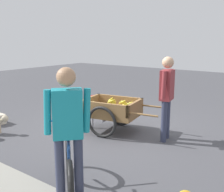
% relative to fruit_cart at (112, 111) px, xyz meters
% --- Properties ---
extents(ground_plane, '(24.00, 24.00, 0.00)m').
position_rel_fruit_cart_xyz_m(ground_plane, '(0.05, -0.07, -0.44)').
color(ground_plane, '#47474C').
extents(fruit_cart, '(1.76, 1.06, 0.72)m').
position_rel_fruit_cart_xyz_m(fruit_cart, '(0.00, 0.00, 0.00)').
color(fruit_cart, olive).
rests_on(fruit_cart, ground).
extents(vendor_person, '(0.26, 0.55, 1.60)m').
position_rel_fruit_cart_xyz_m(vendor_person, '(-1.12, -0.20, 0.52)').
color(vendor_person, '#333851').
rests_on(vendor_person, ground).
extents(bicycle, '(1.25, 1.18, 0.85)m').
position_rel_fruit_cart_xyz_m(bicycle, '(-0.97, 2.22, -0.09)').
color(bicycle, black).
rests_on(bicycle, ground).
extents(cyclist_person, '(0.38, 0.43, 1.61)m').
position_rel_fruit_cart_xyz_m(cyclist_person, '(-1.08, 2.33, 0.53)').
color(cyclist_person, '#333851').
rests_on(cyclist_person, ground).
extents(plastic_bucket, '(0.28, 0.28, 0.26)m').
position_rel_fruit_cart_xyz_m(plastic_bucket, '(1.85, -1.64, -0.31)').
color(plastic_bucket, '#B21E1E').
rests_on(plastic_bucket, ground).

